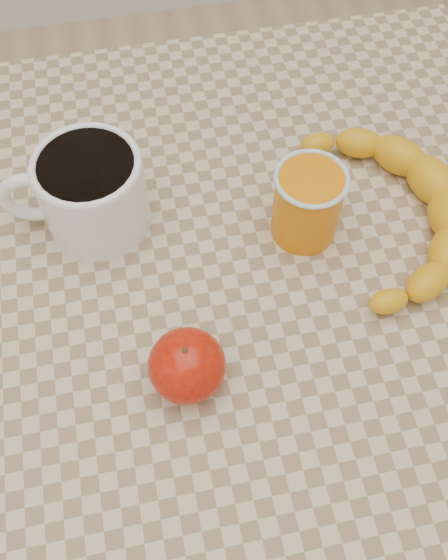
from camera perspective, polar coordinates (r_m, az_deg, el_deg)
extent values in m
plane|color=tan|center=(1.35, 0.00, -16.87)|extent=(3.00, 3.00, 0.00)
cube|color=#C3AF8A|center=(0.67, 0.00, -1.75)|extent=(0.80, 0.80, 0.04)
cube|color=olive|center=(0.71, 0.00, -3.70)|extent=(0.74, 0.74, 0.06)
cylinder|color=olive|center=(1.24, 12.87, 6.61)|extent=(0.05, 0.05, 0.71)
cylinder|color=white|center=(0.68, -11.84, 7.74)|extent=(0.13, 0.13, 0.09)
cylinder|color=black|center=(0.65, -12.51, 10.05)|extent=(0.10, 0.10, 0.01)
torus|color=white|center=(0.64, -12.58, 10.28)|extent=(0.11, 0.11, 0.01)
torus|color=white|center=(0.69, -17.17, 7.20)|extent=(0.07, 0.02, 0.07)
cylinder|color=orange|center=(0.66, 7.59, 6.80)|extent=(0.07, 0.07, 0.09)
torus|color=silver|center=(0.63, 8.05, 9.19)|extent=(0.08, 0.08, 0.01)
ellipsoid|color=#9A0D05|center=(0.58, -3.41, -7.80)|extent=(0.07, 0.07, 0.07)
cylinder|color=#382311|center=(0.55, -3.56, -6.66)|extent=(0.01, 0.01, 0.01)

